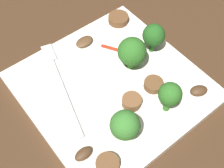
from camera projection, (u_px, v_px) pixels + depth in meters
The scene contains 15 objects.
ground_plane at pixel (112, 88), 0.46m from camera, with size 1.40×1.40×0.00m, color #422B19.
plate at pixel (112, 86), 0.46m from camera, with size 0.25×0.25×0.01m, color white.
fork at pixel (59, 80), 0.45m from camera, with size 0.18×0.06×0.00m.
broccoli_floret_0 at pixel (125, 125), 0.37m from camera, with size 0.04×0.04×0.05m.
broccoli_floret_1 at pixel (154, 36), 0.46m from camera, with size 0.04×0.04×0.05m.
broccoli_floret_2 at pixel (170, 95), 0.40m from camera, with size 0.03×0.03×0.05m.
broccoli_floret_3 at pixel (132, 52), 0.44m from camera, with size 0.04×0.04×0.06m.
sausage_slice_0 at pixel (154, 84), 0.44m from camera, with size 0.03×0.03×0.01m, color brown.
sausage_slice_1 at pixel (132, 101), 0.43m from camera, with size 0.03×0.03×0.01m, color brown.
sausage_slice_2 at pixel (108, 164), 0.37m from camera, with size 0.03×0.03×0.01m, color brown.
sausage_slice_3 at pixel (118, 19), 0.52m from camera, with size 0.04×0.04×0.01m, color brown.
mushroom_0 at pixel (84, 42), 0.49m from camera, with size 0.03×0.02×0.01m, color brown.
mushroom_1 at pixel (199, 91), 0.44m from camera, with size 0.03×0.02×0.01m, color #4C331E.
mushroom_2 at pixel (84, 154), 0.38m from camera, with size 0.03×0.02×0.01m, color #4C331E.
pepper_strip_0 at pixel (113, 49), 0.49m from camera, with size 0.04×0.00×0.00m, color red.
Camera 1 is at (-0.20, 0.16, 0.38)m, focal length 47.68 mm.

